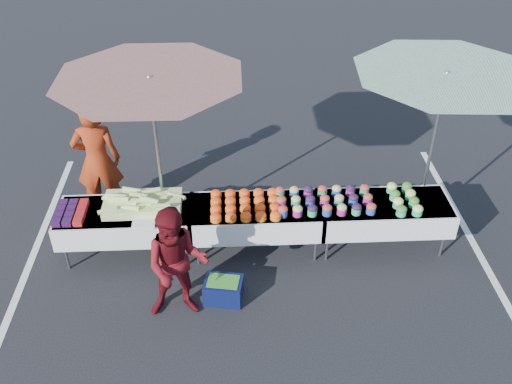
{
  "coord_description": "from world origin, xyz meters",
  "views": [
    {
      "loc": [
        -0.31,
        -6.27,
        5.48
      ],
      "look_at": [
        0.0,
        0.0,
        1.0
      ],
      "focal_mm": 40.0,
      "sensor_mm": 36.0,
      "label": 1
    }
  ],
  "objects_px": {
    "customer": "(177,264)",
    "umbrella_right": "(444,88)",
    "umbrella_left": "(151,93)",
    "vendor": "(97,160)",
    "table_right": "(383,212)",
    "storage_bin": "(224,289)",
    "table_center": "(256,216)",
    "table_left": "(126,220)"
  },
  "relations": [
    {
      "from": "customer",
      "to": "umbrella_right",
      "type": "relative_size",
      "value": 0.51
    },
    {
      "from": "customer",
      "to": "umbrella_left",
      "type": "xyz_separation_m",
      "value": [
        -0.31,
        1.57,
        1.52
      ]
    },
    {
      "from": "umbrella_left",
      "to": "vendor",
      "type": "bearing_deg",
      "value": 148.89
    },
    {
      "from": "table_right",
      "to": "storage_bin",
      "type": "bearing_deg",
      "value": -156.57
    },
    {
      "from": "table_right",
      "to": "umbrella_left",
      "type": "height_order",
      "value": "umbrella_left"
    },
    {
      "from": "umbrella_right",
      "to": "umbrella_left",
      "type": "bearing_deg",
      "value": -180.0
    },
    {
      "from": "vendor",
      "to": "storage_bin",
      "type": "relative_size",
      "value": 3.49
    },
    {
      "from": "customer",
      "to": "umbrella_right",
      "type": "xyz_separation_m",
      "value": [
        3.48,
        1.57,
        1.5
      ]
    },
    {
      "from": "vendor",
      "to": "umbrella_right",
      "type": "xyz_separation_m",
      "value": [
        4.78,
        -0.6,
        1.34
      ]
    },
    {
      "from": "customer",
      "to": "storage_bin",
      "type": "xyz_separation_m",
      "value": [
        0.54,
        0.18,
        -0.63
      ]
    },
    {
      "from": "table_center",
      "to": "vendor",
      "type": "distance_m",
      "value": 2.55
    },
    {
      "from": "table_left",
      "to": "customer",
      "type": "xyz_separation_m",
      "value": [
        0.79,
        -1.17,
        0.21
      ]
    },
    {
      "from": "customer",
      "to": "umbrella_left",
      "type": "distance_m",
      "value": 2.2
    },
    {
      "from": "table_left",
      "to": "table_center",
      "type": "height_order",
      "value": "same"
    },
    {
      "from": "table_left",
      "to": "vendor",
      "type": "distance_m",
      "value": 1.18
    },
    {
      "from": "table_center",
      "to": "umbrella_left",
      "type": "relative_size",
      "value": 0.57
    },
    {
      "from": "storage_bin",
      "to": "table_right",
      "type": "bearing_deg",
      "value": 33.83
    },
    {
      "from": "umbrella_left",
      "to": "table_center",
      "type": "bearing_deg",
      "value": -16.89
    },
    {
      "from": "customer",
      "to": "table_left",
      "type": "bearing_deg",
      "value": 122.27
    },
    {
      "from": "table_center",
      "to": "umbrella_right",
      "type": "relative_size",
      "value": 0.59
    },
    {
      "from": "table_right",
      "to": "umbrella_left",
      "type": "bearing_deg",
      "value": 172.69
    },
    {
      "from": "customer",
      "to": "storage_bin",
      "type": "bearing_deg",
      "value": 16.75
    },
    {
      "from": "table_left",
      "to": "storage_bin",
      "type": "xyz_separation_m",
      "value": [
        1.33,
        -0.98,
        -0.42
      ]
    },
    {
      "from": "table_left",
      "to": "customer",
      "type": "bearing_deg",
      "value": -55.86
    },
    {
      "from": "table_right",
      "to": "umbrella_left",
      "type": "relative_size",
      "value": 0.57
    },
    {
      "from": "customer",
      "to": "umbrella_left",
      "type": "relative_size",
      "value": 0.49
    },
    {
      "from": "table_center",
      "to": "vendor",
      "type": "xyz_separation_m",
      "value": [
        -2.31,
        1.0,
        0.37
      ]
    },
    {
      "from": "table_right",
      "to": "umbrella_left",
      "type": "distance_m",
      "value": 3.59
    },
    {
      "from": "table_right",
      "to": "customer",
      "type": "distance_m",
      "value": 3.05
    },
    {
      "from": "table_right",
      "to": "storage_bin",
      "type": "height_order",
      "value": "table_right"
    },
    {
      "from": "table_left",
      "to": "umbrella_left",
      "type": "distance_m",
      "value": 1.84
    },
    {
      "from": "customer",
      "to": "umbrella_left",
      "type": "height_order",
      "value": "umbrella_left"
    },
    {
      "from": "vendor",
      "to": "umbrella_right",
      "type": "bearing_deg",
      "value": 167.41
    },
    {
      "from": "table_right",
      "to": "vendor",
      "type": "xyz_separation_m",
      "value": [
        -4.11,
        1.0,
        0.37
      ]
    },
    {
      "from": "vendor",
      "to": "storage_bin",
      "type": "bearing_deg",
      "value": 127.45
    },
    {
      "from": "umbrella_right",
      "to": "storage_bin",
      "type": "relative_size",
      "value": 5.77
    },
    {
      "from": "table_right",
      "to": "vendor",
      "type": "bearing_deg",
      "value": 166.33
    },
    {
      "from": "vendor",
      "to": "umbrella_left",
      "type": "height_order",
      "value": "umbrella_left"
    },
    {
      "from": "umbrella_right",
      "to": "storage_bin",
      "type": "xyz_separation_m",
      "value": [
        -2.94,
        -1.38,
        -2.13
      ]
    },
    {
      "from": "vendor",
      "to": "table_center",
      "type": "bearing_deg",
      "value": 151.17
    },
    {
      "from": "table_center",
      "to": "umbrella_right",
      "type": "height_order",
      "value": "umbrella_right"
    },
    {
      "from": "umbrella_left",
      "to": "umbrella_right",
      "type": "height_order",
      "value": "umbrella_left"
    }
  ]
}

